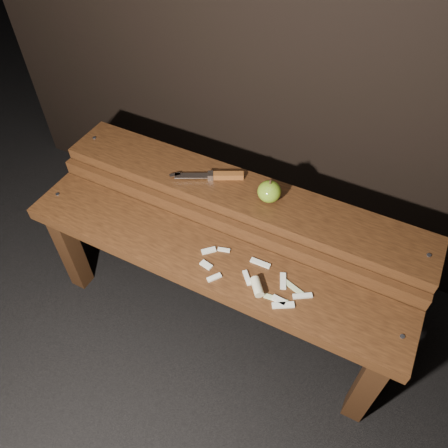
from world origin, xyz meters
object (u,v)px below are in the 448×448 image
at_px(bench_rear_tier, 239,210).
at_px(knife, 219,176).
at_px(bench_front_tier, 206,272).
at_px(apple, 269,192).

bearing_deg(bench_rear_tier, knife, 166.18).
height_order(bench_front_tier, apple, apple).
xyz_separation_m(bench_rear_tier, apple, (0.09, 0.00, 0.12)).
height_order(bench_rear_tier, apple, apple).
xyz_separation_m(bench_front_tier, knife, (-0.08, 0.25, 0.16)).
distance_m(bench_rear_tier, knife, 0.13).
height_order(bench_rear_tier, knife, knife).
bearing_deg(knife, apple, -5.19).
distance_m(bench_front_tier, knife, 0.30).
xyz_separation_m(bench_rear_tier, knife, (-0.08, 0.02, 0.10)).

